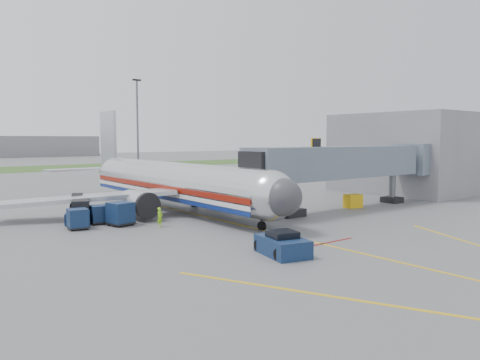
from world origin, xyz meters
TOP-DOWN VIEW (x-y plane):
  - ground at (0.00, 0.00)m, footprint 400.00×400.00m
  - grass_strip at (0.00, 90.00)m, footprint 300.00×25.00m
  - apron_markings at (0.00, -7.40)m, footprint 21.52×50.00m
  - airliner at (0.00, 15.25)m, footprint 32.10×35.67m
  - jet_bridge at (12.86, 5.00)m, footprint 25.30×4.00m
  - terminal at (30.00, 10.00)m, footprint 10.00×16.00m
  - light_mast_right at (25.00, 75.00)m, footprint 2.00×0.44m
  - pushback_tug at (-4.00, -4.54)m, footprint 2.83×3.82m
  - baggage_tug at (-9.83, 12.90)m, footprint 2.33×3.08m
  - baggage_cart_a at (-7.61, 10.24)m, footprint 2.03×2.03m
  - baggage_cart_b at (-10.81, 10.73)m, footprint 1.60×1.60m
  - baggage_cart_c at (-8.66, 12.02)m, footprint 1.52×1.52m
  - belt_loader at (-9.88, 13.99)m, footprint 2.77×4.49m
  - ground_power_cart at (14.65, 5.17)m, footprint 1.83×1.37m
  - ramp_worker at (-5.46, 7.78)m, footprint 0.66×0.56m

SIDE VIEW (x-z plane):
  - ground at x=0.00m, z-range 0.00..0.00m
  - apron_markings at x=0.00m, z-range 0.00..0.01m
  - grass_strip at x=0.00m, z-range 0.00..0.01m
  - belt_loader at x=-9.88m, z-range -0.54..1.60m
  - pushback_tug at x=-4.00m, z-range -0.12..1.31m
  - ground_power_cart at x=14.65m, z-range -0.01..1.32m
  - baggage_cart_c at x=-8.66m, z-range 0.01..1.50m
  - ramp_worker at x=-5.46m, z-range 0.00..1.53m
  - baggage_cart_b at x=-10.81m, z-range 0.01..1.57m
  - baggage_tug at x=-9.83m, z-range -0.11..1.81m
  - baggage_cart_a at x=-7.61m, z-range 0.02..1.86m
  - airliner at x=0.00m, z-range -2.48..7.77m
  - jet_bridge at x=12.86m, z-range 1.02..7.92m
  - terminal at x=30.00m, z-range 0.00..10.00m
  - light_mast_right at x=25.00m, z-range 0.58..20.98m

